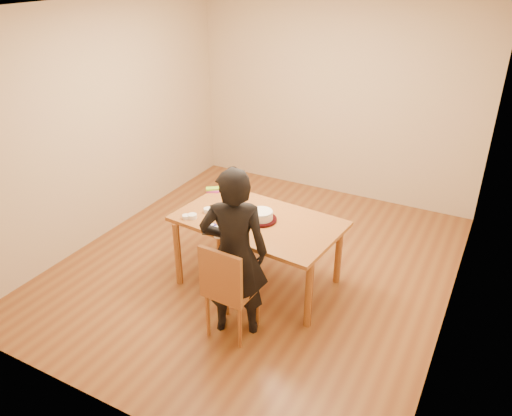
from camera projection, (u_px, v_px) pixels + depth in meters
The scene contains 16 objects.
room_shell at pixel (273, 141), 5.22m from camera, with size 4.00×4.50×2.70m.
dining_table at pixel (258, 221), 4.95m from camera, with size 1.61×0.96×0.04m, color brown.
dining_chair at pixel (233, 290), 4.41m from camera, with size 0.38×0.38×0.04m, color brown.
cake_plate at pixel (261, 220), 4.91m from camera, with size 0.31×0.31×0.02m, color red.
cake at pixel (261, 215), 4.89m from camera, with size 0.23×0.23×0.07m, color white.
frosting_dome at pixel (261, 211), 4.87m from camera, with size 0.22×0.22×0.03m, color white.
frosting_tub at pixel (219, 232), 4.63m from camera, with size 0.10×0.10×0.09m, color white.
frosting_lid at pixel (213, 226), 4.82m from camera, with size 0.08×0.08×0.01m, color #201695.
frosting_dollop at pixel (212, 225), 4.81m from camera, with size 0.04×0.04×0.02m, color white.
ramekin_green at pixel (186, 217), 4.95m from camera, with size 0.08×0.08×0.04m, color white.
ramekin_yellow at pixel (208, 210), 5.07m from camera, with size 0.09×0.09×0.04m, color white.
ramekin_multi at pixel (192, 216), 4.95m from camera, with size 0.09×0.09×0.04m, color white.
candy_box_pink at pixel (213, 191), 5.51m from camera, with size 0.14×0.07×0.02m, color #DC33A5.
candy_box_green at pixel (213, 189), 5.50m from camera, with size 0.14×0.07×0.02m, color green.
spatula at pixel (212, 235), 4.67m from camera, with size 0.18×0.02×0.01m, color black.
person at pixel (234, 254), 4.28m from camera, with size 0.59×0.38×1.61m, color black.
Camera 1 is at (2.17, -4.13, 3.11)m, focal length 35.00 mm.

